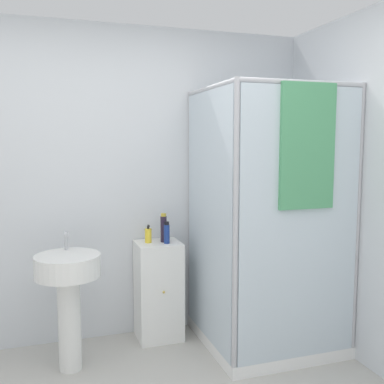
# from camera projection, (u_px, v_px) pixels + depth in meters

# --- Properties ---
(wall_back) EXTENTS (6.40, 0.06, 2.50)m
(wall_back) POSITION_uv_depth(u_px,v_px,m) (104.00, 184.00, 3.59)
(wall_back) COLOR silver
(wall_back) RESTS_ON ground_plane
(shower_enclosure) EXTENTS (0.98, 1.01, 1.99)m
(shower_enclosure) POSITION_uv_depth(u_px,v_px,m) (264.00, 280.00, 3.44)
(shower_enclosure) COLOR white
(shower_enclosure) RESTS_ON ground_plane
(vanity_cabinet) EXTENTS (0.35, 0.34, 0.79)m
(vanity_cabinet) POSITION_uv_depth(u_px,v_px,m) (159.00, 290.00, 3.62)
(vanity_cabinet) COLOR white
(vanity_cabinet) RESTS_ON ground_plane
(sink) EXTENTS (0.45, 0.45, 0.95)m
(sink) POSITION_uv_depth(u_px,v_px,m) (68.00, 286.00, 3.09)
(sink) COLOR white
(sink) RESTS_ON ground_plane
(soap_dispenser) EXTENTS (0.05, 0.05, 0.14)m
(soap_dispenser) POSITION_uv_depth(u_px,v_px,m) (148.00, 235.00, 3.56)
(soap_dispenser) COLOR yellow
(soap_dispenser) RESTS_ON vanity_cabinet
(shampoo_bottle_tall_black) EXTENTS (0.05, 0.05, 0.23)m
(shampoo_bottle_tall_black) POSITION_uv_depth(u_px,v_px,m) (164.00, 228.00, 3.59)
(shampoo_bottle_tall_black) COLOR #281E33
(shampoo_bottle_tall_black) RESTS_ON vanity_cabinet
(shampoo_bottle_blue) EXTENTS (0.05, 0.05, 0.17)m
(shampoo_bottle_blue) POSITION_uv_depth(u_px,v_px,m) (167.00, 233.00, 3.54)
(shampoo_bottle_blue) COLOR navy
(shampoo_bottle_blue) RESTS_ON vanity_cabinet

